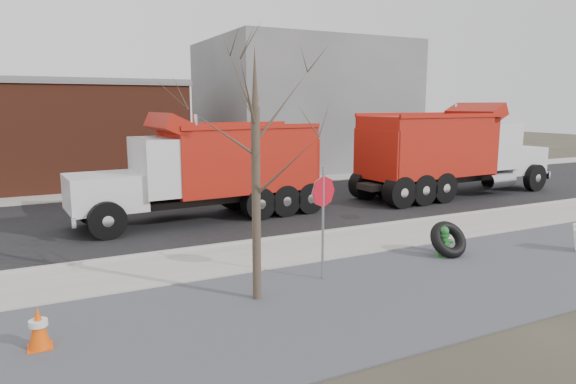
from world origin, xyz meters
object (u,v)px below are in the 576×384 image
fire_hydrant (444,243)px  dump_truck_red_a (450,150)px  truck_tire (448,240)px  dump_truck_red_b (210,166)px  stop_sign (323,203)px

fire_hydrant → dump_truck_red_a: bearing=64.7°
truck_tire → dump_truck_red_b: size_ratio=0.12×
truck_tire → dump_truck_red_b: (-4.21, 7.33, 1.43)m
truck_tire → dump_truck_red_b: bearing=119.9°
truck_tire → stop_sign: stop_sign is taller
dump_truck_red_a → dump_truck_red_b: size_ratio=1.15×
dump_truck_red_a → truck_tire: bearing=-137.0°
fire_hydrant → truck_tire: bearing=15.3°
truck_tire → dump_truck_red_a: 10.00m
dump_truck_red_b → stop_sign: bearing=87.7°
fire_hydrant → dump_truck_red_a: 10.10m
fire_hydrant → stop_sign: (-3.84, -0.11, 1.44)m
fire_hydrant → stop_sign: bearing=-159.0°
fire_hydrant → dump_truck_red_a: (6.99, 7.09, 1.68)m
stop_sign → dump_truck_red_a: (10.83, 7.20, 0.24)m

